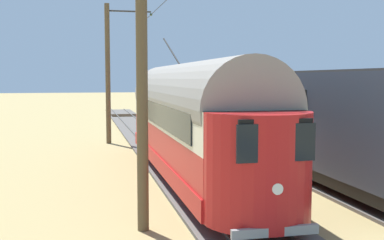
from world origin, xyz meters
name	(u,v)px	position (x,y,z in m)	size (l,w,h in m)	color
ground_plane	(264,182)	(0.00, 0.00, 0.00)	(220.00, 220.00, 0.00)	#9E8956
track_streetcar_siding	(322,176)	(-2.43, -0.31, 0.05)	(2.80, 80.00, 0.18)	#56514C
track_adjacent_siding	(197,182)	(2.43, -0.31, 0.05)	(2.80, 80.00, 0.18)	#56514C
vintage_streetcar	(191,118)	(2.43, -1.32, 2.26)	(2.65, 16.35, 5.52)	red
boxcar_adjacent	(329,121)	(-2.42, 0.10, 2.16)	(2.96, 12.08, 3.85)	#2D333D
catenary_pole_foreground	(109,71)	(4.86, -11.64, 4.12)	(2.71, 0.28, 7.92)	brown
catenary_pole_mid_near	(144,62)	(4.86, 4.42, 4.12)	(2.71, 0.28, 7.92)	brown
switch_stand	(280,136)	(-3.82, -7.45, 0.70)	(0.50, 0.30, 1.24)	black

